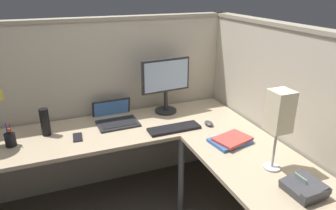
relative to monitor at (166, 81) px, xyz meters
The scene contains 13 objects.
cubicle_wall_back 0.66m from the monitor, 158.06° to the left, with size 2.57×0.12×1.58m.
cubicle_wall_right 1.14m from the monitor, 53.88° to the right, with size 0.12×2.37×1.58m.
desk 0.87m from the monitor, 117.49° to the right, with size 2.35×2.15×0.73m.
monitor is the anchor object (origin of this frame).
laptop 0.55m from the monitor, behind, with size 0.35×0.39×0.22m.
keyboard 0.48m from the monitor, 101.17° to the right, with size 0.43×0.14×0.02m, color black.
computer_mouse 0.54m from the monitor, 60.69° to the right, with size 0.06×0.10×0.03m, color #38383D.
pen_cup 1.33m from the monitor, behind, with size 0.08×0.08×0.18m.
cell_phone 0.91m from the monitor, 164.02° to the right, with size 0.07×0.14×0.01m, color black.
thermos_flask 1.06m from the monitor, behind, with size 0.07×0.07×0.22m, color black.
office_phone 1.47m from the monitor, 78.46° to the right, with size 0.19×0.21×0.11m.
book_stack 0.82m from the monitor, 72.56° to the right, with size 0.32×0.26×0.04m.
desk_lamp_paper 1.17m from the monitor, 75.38° to the right, with size 0.13×0.13×0.53m.
Camera 1 is at (-0.75, -1.85, 1.85)m, focal length 33.30 mm.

